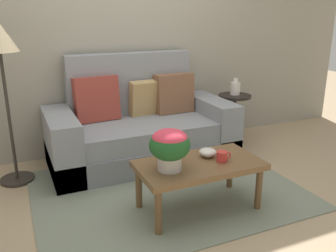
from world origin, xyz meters
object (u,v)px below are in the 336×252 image
object	(u,v)px
couch	(141,130)
snack_bowl	(208,152)
table_vase	(235,88)
coffee_table	(199,168)
floor_lamp	(0,52)
potted_plant	(170,145)
coffee_mug	(222,156)
side_table	(234,110)

from	to	relation	value
couch	snack_bowl	size ratio (longest dim) A/B	13.44
couch	table_vase	distance (m)	1.31
coffee_table	snack_bowl	world-z (taller)	snack_bowl
floor_lamp	table_vase	world-z (taller)	floor_lamp
couch	table_vase	world-z (taller)	couch
potted_plant	couch	bearing A→B (deg)	80.41
floor_lamp	potted_plant	xyz separation A→B (m)	(1.08, -1.21, -0.62)
snack_bowl	table_vase	size ratio (longest dim) A/B	0.72
potted_plant	snack_bowl	world-z (taller)	potted_plant
coffee_mug	table_vase	size ratio (longest dim) A/B	0.65
floor_lamp	snack_bowl	bearing A→B (deg)	-36.38
coffee_mug	floor_lamp	bearing A→B (deg)	141.38
table_vase	potted_plant	bearing A→B (deg)	-138.08
side_table	floor_lamp	bearing A→B (deg)	-177.86
coffee_table	potted_plant	distance (m)	0.38
floor_lamp	coffee_mug	xyz separation A→B (m)	(1.54, -1.23, -0.78)
coffee_table	potted_plant	world-z (taller)	potted_plant
coffee_table	floor_lamp	size ratio (longest dim) A/B	0.66
snack_bowl	table_vase	xyz separation A→B (m)	(1.07, 1.20, 0.23)
couch	snack_bowl	xyz separation A→B (m)	(0.19, -1.13, 0.12)
snack_bowl	coffee_mug	bearing A→B (deg)	-67.82
coffee_table	couch	bearing A→B (deg)	93.10
side_table	snack_bowl	size ratio (longest dim) A/B	4.12
side_table	floor_lamp	distance (m)	2.67
floor_lamp	table_vase	bearing A→B (deg)	2.54
side_table	coffee_mug	xyz separation A→B (m)	(-1.00, -1.32, 0.04)
side_table	snack_bowl	distance (m)	1.59
couch	coffee_mug	xyz separation A→B (m)	(0.24, -1.27, 0.12)
coffee_mug	snack_bowl	distance (m)	0.15
couch	coffee_table	distance (m)	1.21
couch	potted_plant	world-z (taller)	couch
coffee_mug	table_vase	bearing A→B (deg)	52.90
table_vase	floor_lamp	bearing A→B (deg)	-177.46
coffee_mug	snack_bowl	bearing A→B (deg)	112.18
side_table	snack_bowl	xyz separation A→B (m)	(-1.06, -1.19, 0.04)
side_table	table_vase	bearing A→B (deg)	57.54
couch	coffee_table	world-z (taller)	couch
side_table	potted_plant	distance (m)	1.96
couch	snack_bowl	world-z (taller)	couch
potted_plant	coffee_table	bearing A→B (deg)	7.19
couch	potted_plant	distance (m)	1.29
floor_lamp	coffee_mug	distance (m)	2.12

